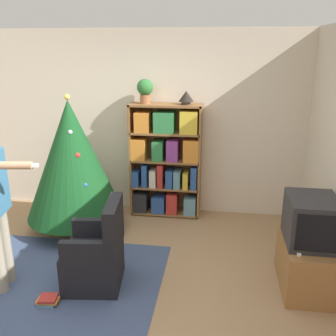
{
  "coord_description": "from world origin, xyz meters",
  "views": [
    {
      "loc": [
        1.16,
        -2.97,
        2.35
      ],
      "look_at": [
        0.58,
        1.0,
        1.05
      ],
      "focal_mm": 40.0,
      "sensor_mm": 36.0,
      "label": 1
    }
  ],
  "objects_px": {
    "bookshelf": "(166,161)",
    "christmas_tree": "(72,160)",
    "television": "(311,220)",
    "table_lamp": "(186,97)",
    "armchair": "(97,256)",
    "potted_plant": "(145,89)"
  },
  "relations": [
    {
      "from": "bookshelf",
      "to": "christmas_tree",
      "type": "relative_size",
      "value": 0.89
    },
    {
      "from": "bookshelf",
      "to": "table_lamp",
      "type": "xyz_separation_m",
      "value": [
        0.28,
        0.01,
        0.9
      ]
    },
    {
      "from": "potted_plant",
      "to": "television",
      "type": "bearing_deg",
      "value": -38.56
    },
    {
      "from": "bookshelf",
      "to": "christmas_tree",
      "type": "height_order",
      "value": "christmas_tree"
    },
    {
      "from": "television",
      "to": "armchair",
      "type": "distance_m",
      "value": 2.16
    },
    {
      "from": "television",
      "to": "armchair",
      "type": "relative_size",
      "value": 0.61
    },
    {
      "from": "armchair",
      "to": "table_lamp",
      "type": "height_order",
      "value": "table_lamp"
    },
    {
      "from": "bookshelf",
      "to": "potted_plant",
      "type": "xyz_separation_m",
      "value": [
        -0.28,
        0.01,
        0.99
      ]
    },
    {
      "from": "television",
      "to": "table_lamp",
      "type": "xyz_separation_m",
      "value": [
        -1.39,
        1.55,
        0.97
      ]
    },
    {
      "from": "television",
      "to": "potted_plant",
      "type": "bearing_deg",
      "value": 141.44
    },
    {
      "from": "armchair",
      "to": "table_lamp",
      "type": "distance_m",
      "value": 2.4
    },
    {
      "from": "table_lamp",
      "to": "potted_plant",
      "type": "bearing_deg",
      "value": 180.0
    },
    {
      "from": "christmas_tree",
      "to": "table_lamp",
      "type": "bearing_deg",
      "value": 25.24
    },
    {
      "from": "potted_plant",
      "to": "table_lamp",
      "type": "bearing_deg",
      "value": 0.0
    },
    {
      "from": "armchair",
      "to": "table_lamp",
      "type": "xyz_separation_m",
      "value": [
        0.71,
        1.81,
        1.4
      ]
    },
    {
      "from": "potted_plant",
      "to": "table_lamp",
      "type": "distance_m",
      "value": 0.56
    },
    {
      "from": "bookshelf",
      "to": "table_lamp",
      "type": "relative_size",
      "value": 8.08
    },
    {
      "from": "armchair",
      "to": "table_lamp",
      "type": "relative_size",
      "value": 4.6
    },
    {
      "from": "television",
      "to": "christmas_tree",
      "type": "bearing_deg",
      "value": 162.12
    },
    {
      "from": "television",
      "to": "christmas_tree",
      "type": "distance_m",
      "value": 2.93
    },
    {
      "from": "television",
      "to": "table_lamp",
      "type": "height_order",
      "value": "table_lamp"
    },
    {
      "from": "potted_plant",
      "to": "table_lamp",
      "type": "height_order",
      "value": "potted_plant"
    }
  ]
}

